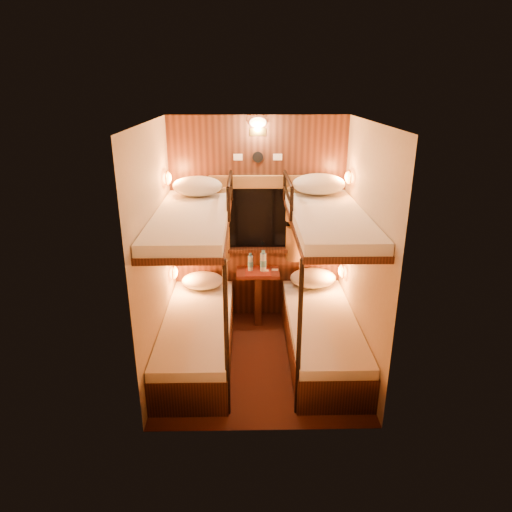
{
  "coord_description": "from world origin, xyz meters",
  "views": [
    {
      "loc": [
        -0.12,
        -4.1,
        2.72
      ],
      "look_at": [
        -0.04,
        0.15,
        1.1
      ],
      "focal_mm": 32.0,
      "sensor_mm": 36.0,
      "label": 1
    }
  ],
  "objects_px": {
    "bunk_left": "(196,309)",
    "bottle_left": "(250,263)",
    "bunk_right": "(323,308)",
    "bottle_right": "(263,262)",
    "table": "(258,289)"
  },
  "relations": [
    {
      "from": "bunk_left",
      "to": "bottle_left",
      "type": "height_order",
      "value": "bunk_left"
    },
    {
      "from": "bottle_left",
      "to": "bunk_left",
      "type": "bearing_deg",
      "value": -125.21
    },
    {
      "from": "bunk_left",
      "to": "bunk_right",
      "type": "bearing_deg",
      "value": 0.0
    },
    {
      "from": "bunk_right",
      "to": "bottle_right",
      "type": "relative_size",
      "value": 7.34
    },
    {
      "from": "table",
      "to": "bunk_right",
      "type": "bearing_deg",
      "value": -50.33
    },
    {
      "from": "bottle_left",
      "to": "bottle_right",
      "type": "height_order",
      "value": "bottle_right"
    },
    {
      "from": "bunk_left",
      "to": "bottle_left",
      "type": "relative_size",
      "value": 8.7
    },
    {
      "from": "bunk_left",
      "to": "bottle_right",
      "type": "bearing_deg",
      "value": 47.64
    },
    {
      "from": "bunk_left",
      "to": "bottle_left",
      "type": "bearing_deg",
      "value": 54.79
    },
    {
      "from": "bunk_left",
      "to": "bunk_right",
      "type": "distance_m",
      "value": 1.3
    },
    {
      "from": "bunk_right",
      "to": "bottle_left",
      "type": "bearing_deg",
      "value": 132.83
    },
    {
      "from": "bunk_left",
      "to": "bottle_left",
      "type": "xyz_separation_m",
      "value": [
        0.56,
        0.79,
        0.19
      ]
    },
    {
      "from": "bottle_left",
      "to": "bottle_right",
      "type": "xyz_separation_m",
      "value": [
        0.15,
        -0.02,
        0.02
      ]
    },
    {
      "from": "bunk_right",
      "to": "table",
      "type": "xyz_separation_m",
      "value": [
        -0.65,
        0.78,
        -0.14
      ]
    },
    {
      "from": "bunk_left",
      "to": "bottle_right",
      "type": "xyz_separation_m",
      "value": [
        0.71,
        0.78,
        0.2
      ]
    }
  ]
}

